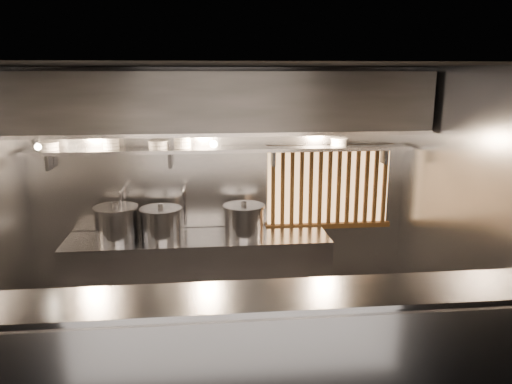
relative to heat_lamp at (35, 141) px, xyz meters
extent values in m
plane|color=black|center=(1.90, -0.85, -2.07)|extent=(4.50, 4.50, 0.00)
plane|color=black|center=(1.90, -0.85, 0.73)|extent=(4.50, 4.50, 0.00)
plane|color=gray|center=(1.90, 0.65, -0.67)|extent=(4.50, 0.00, 4.50)
plane|color=gray|center=(4.15, -0.85, -0.67)|extent=(0.00, 3.00, 3.00)
cube|color=#A0A0A5|center=(1.90, -1.80, -1.52)|extent=(4.50, 0.50, 1.10)
cube|color=#A0A0A5|center=(1.90, -1.80, -0.95)|extent=(4.50, 0.56, 0.03)
cube|color=#A0A0A5|center=(1.60, 0.28, -1.62)|extent=(3.00, 0.70, 0.90)
cube|color=#A0A0A5|center=(1.90, 0.47, -0.19)|extent=(4.40, 0.34, 0.04)
cube|color=#2D2D30|center=(1.90, 0.25, 0.36)|extent=(4.40, 0.80, 0.65)
cube|color=#A0A0A5|center=(1.90, -0.15, 0.05)|extent=(4.40, 0.03, 0.04)
cube|color=#FEBA72|center=(3.20, 0.63, -0.69)|extent=(1.50, 0.02, 0.92)
cube|color=brown|center=(3.20, 0.58, -0.20)|extent=(1.56, 0.06, 0.06)
cube|color=brown|center=(3.20, 0.58, -1.18)|extent=(1.56, 0.06, 0.06)
cube|color=brown|center=(2.51, 0.58, -0.69)|extent=(0.04, 0.04, 0.92)
cube|color=brown|center=(2.62, 0.58, -0.69)|extent=(0.04, 0.04, 0.92)
cube|color=brown|center=(2.74, 0.58, -0.69)|extent=(0.04, 0.04, 0.92)
cube|color=brown|center=(2.85, 0.58, -0.69)|extent=(0.04, 0.04, 0.92)
cube|color=brown|center=(2.97, 0.58, -0.69)|extent=(0.04, 0.04, 0.92)
cube|color=brown|center=(3.08, 0.58, -0.69)|extent=(0.04, 0.04, 0.92)
cube|color=brown|center=(3.20, 0.58, -0.69)|extent=(0.04, 0.04, 0.92)
cube|color=brown|center=(3.31, 0.58, -0.69)|extent=(0.04, 0.04, 0.92)
cube|color=brown|center=(3.43, 0.58, -0.69)|extent=(0.04, 0.04, 0.92)
cube|color=brown|center=(3.54, 0.58, -0.69)|extent=(0.04, 0.04, 0.92)
cube|color=brown|center=(3.66, 0.58, -0.69)|extent=(0.04, 0.04, 0.92)
cube|color=brown|center=(3.77, 0.58, -0.69)|extent=(0.04, 0.04, 0.92)
cube|color=brown|center=(3.89, 0.58, -0.69)|extent=(0.04, 0.04, 0.92)
cylinder|color=silver|center=(0.75, 0.60, -0.88)|extent=(0.03, 0.03, 0.48)
sphere|color=silver|center=(0.75, 0.60, -0.64)|extent=(0.04, 0.04, 0.04)
cylinder|color=silver|center=(0.75, 0.47, -0.64)|extent=(0.03, 0.26, 0.03)
sphere|color=silver|center=(0.75, 0.34, -0.64)|extent=(0.04, 0.04, 0.04)
cylinder|color=silver|center=(0.75, 0.34, -0.71)|extent=(0.03, 0.03, 0.14)
cylinder|color=silver|center=(1.45, 0.60, -0.88)|extent=(0.03, 0.03, 0.48)
sphere|color=silver|center=(1.45, 0.60, -0.64)|extent=(0.04, 0.04, 0.04)
cylinder|color=silver|center=(1.45, 0.47, -0.64)|extent=(0.03, 0.26, 0.03)
sphere|color=silver|center=(1.45, 0.34, -0.64)|extent=(0.04, 0.04, 0.04)
cylinder|color=silver|center=(1.45, 0.34, -0.71)|extent=(0.03, 0.03, 0.14)
cone|color=#A0A0A5|center=(0.00, 0.00, 0.00)|extent=(0.25, 0.27, 0.20)
sphere|color=#FFE0B2|center=(0.03, -0.02, -0.06)|extent=(0.07, 0.07, 0.07)
cylinder|color=#2D2D30|center=(0.00, 0.10, 0.08)|extent=(0.02, 0.22, 0.02)
cylinder|color=#2D2D30|center=(1.80, 0.35, -0.03)|extent=(0.01, 0.01, 0.12)
sphere|color=#FFE0B2|center=(1.80, 0.35, -0.11)|extent=(0.09, 0.09, 0.09)
cylinder|color=#A0A0A5|center=(1.19, 0.29, -1.01)|extent=(0.54, 0.54, 0.32)
cylinder|color=#A0A0A5|center=(1.19, 0.29, -0.83)|extent=(0.58, 0.58, 0.03)
cylinder|color=#2D2D30|center=(1.19, 0.29, -0.79)|extent=(0.06, 0.06, 0.04)
cylinder|color=#A0A0A5|center=(0.69, 0.30, -0.99)|extent=(0.59, 0.59, 0.35)
cylinder|color=#A0A0A5|center=(0.69, 0.30, -0.80)|extent=(0.63, 0.63, 0.03)
cylinder|color=#2D2D30|center=(0.69, 0.30, -0.76)|extent=(0.06, 0.06, 0.04)
cylinder|color=#A0A0A5|center=(2.13, 0.27, -1.00)|extent=(0.49, 0.49, 0.34)
cylinder|color=#A0A0A5|center=(2.13, 0.27, -0.82)|extent=(0.53, 0.53, 0.03)
cylinder|color=#2D2D30|center=(2.13, 0.27, -0.78)|extent=(0.06, 0.06, 0.04)
cylinder|color=white|center=(-0.01, 0.47, -0.15)|extent=(0.20, 0.20, 0.03)
cylinder|color=white|center=(-0.01, 0.47, -0.11)|extent=(0.20, 0.20, 0.03)
cylinder|color=white|center=(-0.01, 0.47, -0.08)|extent=(0.22, 0.22, 0.01)
cylinder|color=white|center=(0.66, 0.47, -0.15)|extent=(0.18, 0.18, 0.03)
cylinder|color=white|center=(0.66, 0.47, -0.11)|extent=(0.18, 0.18, 0.03)
cylinder|color=white|center=(0.66, 0.47, -0.07)|extent=(0.18, 0.18, 0.03)
cylinder|color=white|center=(0.66, 0.47, -0.04)|extent=(0.20, 0.20, 0.01)
cylinder|color=white|center=(1.18, 0.47, -0.15)|extent=(0.21, 0.21, 0.03)
cylinder|color=white|center=(1.18, 0.47, -0.11)|extent=(0.21, 0.21, 0.03)
cylinder|color=white|center=(1.18, 0.47, -0.08)|extent=(0.23, 0.23, 0.01)
cylinder|color=white|center=(1.45, 0.47, -0.15)|extent=(0.19, 0.19, 0.03)
cylinder|color=white|center=(1.45, 0.47, -0.11)|extent=(0.19, 0.19, 0.03)
cylinder|color=white|center=(1.45, 0.47, -0.07)|extent=(0.19, 0.19, 0.03)
cylinder|color=white|center=(1.45, 0.47, -0.03)|extent=(0.19, 0.19, 0.03)
cylinder|color=white|center=(1.45, 0.47, -0.01)|extent=(0.21, 0.21, 0.01)
cylinder|color=white|center=(3.26, 0.47, -0.15)|extent=(0.19, 0.19, 0.03)
cylinder|color=white|center=(3.26, 0.47, -0.11)|extent=(0.19, 0.19, 0.03)
cylinder|color=white|center=(3.26, 0.47, -0.08)|extent=(0.20, 0.20, 0.01)
camera|label=1|loc=(1.68, -5.20, 0.67)|focal=35.00mm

